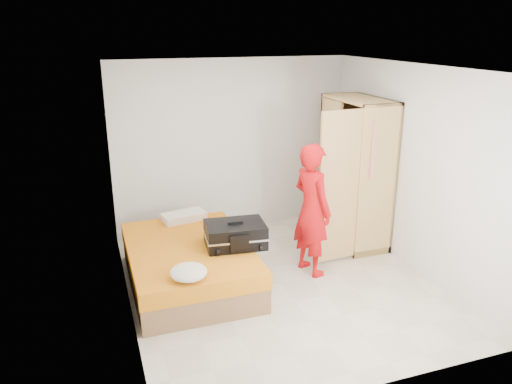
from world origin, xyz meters
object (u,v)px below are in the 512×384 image
object	(u,v)px
bed	(189,264)
suitcase	(235,235)
wardrobe	(354,177)
person	(312,210)
round_cushion	(189,272)

from	to	relation	value
bed	suitcase	world-z (taller)	suitcase
wardrobe	suitcase	size ratio (longest dim) A/B	2.70
person	suitcase	size ratio (longest dim) A/B	2.18
wardrobe	bed	bearing A→B (deg)	-169.50
wardrobe	round_cushion	distance (m)	2.99
bed	wardrobe	world-z (taller)	wardrobe
suitcase	round_cushion	distance (m)	0.96
bed	suitcase	distance (m)	0.69
suitcase	round_cushion	bearing A→B (deg)	-131.51
wardrobe	suitcase	bearing A→B (deg)	-161.83
bed	wardrobe	size ratio (longest dim) A/B	0.96
wardrobe	person	xyz separation A→B (m)	(-0.96, -0.66, -0.15)
round_cushion	person	bearing A→B (deg)	20.17
wardrobe	suitcase	xyz separation A→B (m)	(-1.96, -0.64, -0.36)
person	round_cushion	xyz separation A→B (m)	(-1.70, -0.63, -0.27)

